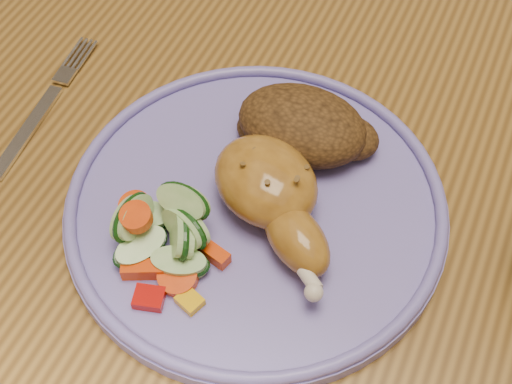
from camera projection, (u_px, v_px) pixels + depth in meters
dining_table at (345, 233)px, 0.66m from camera, size 0.90×1.40×0.75m
plate at (256, 208)px, 0.56m from camera, size 0.30×0.30×0.01m
plate_rim at (256, 200)px, 0.56m from camera, size 0.30×0.30×0.01m
chicken_leg at (273, 195)px, 0.54m from camera, size 0.14×0.13×0.05m
rice_pilaf at (305, 127)px, 0.58m from camera, size 0.12×0.08×0.05m
vegetable_pile at (163, 233)px, 0.52m from camera, size 0.10×0.10×0.05m
fork at (41, 110)px, 0.63m from camera, size 0.03×0.16×0.00m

